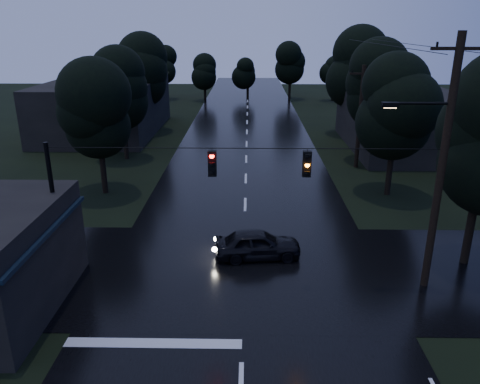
{
  "coord_description": "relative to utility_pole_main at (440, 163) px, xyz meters",
  "views": [
    {
      "loc": [
        0.18,
        -6.09,
        10.2
      ],
      "look_at": [
        -0.21,
        14.5,
        2.79
      ],
      "focal_mm": 35.0,
      "sensor_mm": 36.0,
      "label": 1
    }
  ],
  "objects": [
    {
      "name": "tree_right_c",
      "position": [
        2.79,
        29.0,
        1.11
      ],
      "size": [
        4.76,
        4.76,
        10.03
      ],
      "color": "black",
      "rests_on": "ground"
    },
    {
      "name": "tree_left_c",
      "position": [
        -17.61,
        29.0,
        0.74
      ],
      "size": [
        4.48,
        4.48,
        9.44
      ],
      "color": "black",
      "rests_on": "ground"
    },
    {
      "name": "tree_right_b",
      "position": [
        2.19,
        19.0,
        0.74
      ],
      "size": [
        4.48,
        4.48,
        9.44
      ],
      "color": "black",
      "rests_on": "ground"
    },
    {
      "name": "building_far_left",
      "position": [
        -21.41,
        29.0,
        -2.76
      ],
      "size": [
        10.0,
        16.0,
        5.0
      ],
      "primitive_type": "cube",
      "color": "black",
      "rests_on": "ground"
    },
    {
      "name": "cross_street",
      "position": [
        -7.41,
        1.0,
        -5.26
      ],
      "size": [
        60.0,
        9.0,
        0.02
      ],
      "primitive_type": "cube",
      "color": "black",
      "rests_on": "ground"
    },
    {
      "name": "anchor_pole_left",
      "position": [
        -14.91,
        0.0,
        -2.26
      ],
      "size": [
        0.18,
        0.18,
        6.0
      ],
      "primitive_type": "cylinder",
      "color": "black",
      "rests_on": "ground"
    },
    {
      "name": "tree_left_a",
      "position": [
        -16.41,
        11.0,
        -0.02
      ],
      "size": [
        3.92,
        3.92,
        8.26
      ],
      "color": "black",
      "rests_on": "ground"
    },
    {
      "name": "main_road",
      "position": [
        -7.41,
        19.0,
        -5.26
      ],
      "size": [
        12.0,
        120.0,
        0.02
      ],
      "primitive_type": "cube",
      "color": "black",
      "rests_on": "ground"
    },
    {
      "name": "utility_pole_far",
      "position": [
        0.89,
        17.0,
        -1.38
      ],
      "size": [
        2.0,
        0.3,
        7.5
      ],
      "color": "black",
      "rests_on": "ground"
    },
    {
      "name": "tree_left_b",
      "position": [
        -17.01,
        19.0,
        0.36
      ],
      "size": [
        4.2,
        4.2,
        8.85
      ],
      "color": "black",
      "rests_on": "ground"
    },
    {
      "name": "building_far_right",
      "position": [
        6.59,
        23.0,
        -3.06
      ],
      "size": [
        10.0,
        14.0,
        4.4
      ],
      "primitive_type": "cube",
      "color": "black",
      "rests_on": "ground"
    },
    {
      "name": "tree_right_a",
      "position": [
        1.59,
        11.0,
        0.36
      ],
      "size": [
        4.2,
        4.2,
        8.85
      ],
      "color": "black",
      "rests_on": "ground"
    },
    {
      "name": "utility_pole_main",
      "position": [
        0.0,
        0.0,
        0.0
      ],
      "size": [
        3.5,
        0.3,
        10.0
      ],
      "color": "black",
      "rests_on": "ground"
    },
    {
      "name": "car",
      "position": [
        -6.78,
        2.33,
        -4.59
      ],
      "size": [
        4.09,
        1.99,
        1.34
      ],
      "primitive_type": "imported",
      "rotation": [
        0.0,
        0.0,
        1.67
      ],
      "color": "black",
      "rests_on": "ground"
    },
    {
      "name": "span_signals",
      "position": [
        -6.85,
        -0.01,
        -0.01
      ],
      "size": [
        15.0,
        0.37,
        1.12
      ],
      "color": "black",
      "rests_on": "ground"
    }
  ]
}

